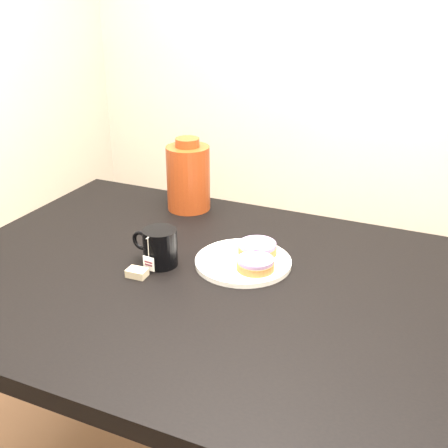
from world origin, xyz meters
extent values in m
cube|color=black|center=(0.00, 0.00, 0.73)|extent=(1.40, 0.90, 0.04)
cylinder|color=black|center=(-0.64, 0.39, 0.35)|extent=(0.06, 0.06, 0.71)
cylinder|color=white|center=(-0.02, 0.09, 0.76)|extent=(0.23, 0.23, 0.01)
torus|color=white|center=(-0.02, 0.09, 0.76)|extent=(0.22, 0.22, 0.01)
cylinder|color=brown|center=(0.00, 0.14, 0.77)|extent=(0.13, 0.13, 0.02)
cylinder|color=#9C7CA7|center=(0.00, 0.14, 0.78)|extent=(0.12, 0.12, 0.01)
cylinder|color=brown|center=(0.02, 0.06, 0.77)|extent=(0.12, 0.12, 0.02)
cylinder|color=#9C7CA7|center=(0.02, 0.06, 0.78)|extent=(0.11, 0.11, 0.01)
cylinder|color=black|center=(-0.20, 0.01, 0.79)|extent=(0.09, 0.09, 0.09)
cylinder|color=black|center=(-0.20, 0.01, 0.83)|extent=(0.07, 0.07, 0.00)
torus|color=black|center=(-0.25, 0.02, 0.80)|extent=(0.05, 0.02, 0.05)
cylinder|color=beige|center=(-0.20, -0.03, 0.81)|extent=(0.00, 0.00, 0.05)
cube|color=white|center=(-0.20, -0.03, 0.77)|extent=(0.03, 0.01, 0.03)
cube|color=#C6B793|center=(-0.22, -0.06, 0.76)|extent=(0.05, 0.03, 0.02)
cylinder|color=maroon|center=(-0.30, 0.35, 0.84)|extent=(0.15, 0.15, 0.19)
cylinder|color=maroon|center=(-0.30, 0.35, 0.95)|extent=(0.07, 0.07, 0.02)
camera|label=1|loc=(0.42, -0.99, 1.38)|focal=45.00mm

